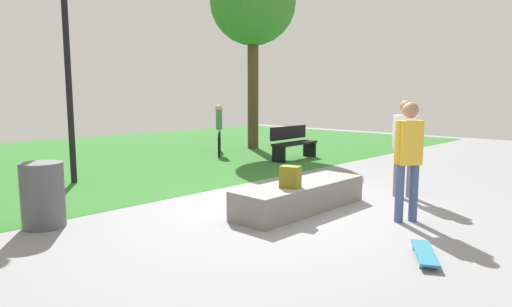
{
  "coord_description": "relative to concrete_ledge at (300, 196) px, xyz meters",
  "views": [
    {
      "loc": [
        -5.2,
        -4.08,
        1.77
      ],
      "look_at": [
        0.07,
        0.99,
        0.79
      ],
      "focal_mm": 30.69,
      "sensor_mm": 36.0,
      "label": 1
    }
  ],
  "objects": [
    {
      "name": "skater_performing_trick",
      "position": [
        0.52,
        -1.47,
        0.77
      ],
      "size": [
        0.38,
        0.34,
        1.68
      ],
      "color": "#3F5184",
      "rests_on": "ground_plane"
    },
    {
      "name": "backpack_on_ledge",
      "position": [
        -0.39,
        -0.11,
        0.37
      ],
      "size": [
        0.28,
        0.33,
        0.32
      ],
      "primitive_type": "cube",
      "rotation": [
        0.0,
        0.0,
        1.89
      ],
      "color": "olive",
      "rests_on": "concrete_ledge"
    },
    {
      "name": "park_bench_near_lamppost",
      "position": [
        4.12,
        3.51,
        0.27
      ],
      "size": [
        1.63,
        0.57,
        0.91
      ],
      "color": "black",
      "rests_on": "ground_plane"
    },
    {
      "name": "ground_plane",
      "position": [
        -0.07,
        -0.03,
        -0.21
      ],
      "size": [
        28.0,
        28.0,
        0.0
      ],
      "primitive_type": "plane",
      "color": "gray"
    },
    {
      "name": "skateboard_by_ledge",
      "position": [
        -0.69,
        -2.26,
        -0.15
      ],
      "size": [
        0.79,
        0.58,
        0.08
      ],
      "color": "teal",
      "rests_on": "ground_plane"
    },
    {
      "name": "cyclist_on_bicycle",
      "position": [
        3.34,
        5.7,
        0.42
      ],
      "size": [
        1.27,
        1.39,
        1.52
      ],
      "color": "black",
      "rests_on": "ground_plane"
    },
    {
      "name": "tree_leaning_ash",
      "position": [
        5.12,
        6.03,
        4.47
      ],
      "size": [
        2.76,
        2.76,
        6.13
      ],
      "color": "#4C3823",
      "rests_on": "grass_lawn"
    },
    {
      "name": "concrete_ledge",
      "position": [
        0.0,
        0.0,
        0.0
      ],
      "size": [
        2.43,
        0.74,
        0.42
      ],
      "primitive_type": "cube",
      "color": "gray",
      "rests_on": "ground_plane"
    },
    {
      "name": "lamp_post",
      "position": [
        -1.54,
        4.61,
        2.52
      ],
      "size": [
        0.28,
        0.28,
        4.53
      ],
      "color": "black",
      "rests_on": "ground_plane"
    },
    {
      "name": "skater_watching",
      "position": [
        1.95,
        -0.75,
        0.77
      ],
      "size": [
        0.33,
        0.39,
        1.68
      ],
      "color": "slate",
      "rests_on": "ground_plane"
    },
    {
      "name": "grass_lawn",
      "position": [
        -0.07,
        8.02,
        -0.21
      ],
      "size": [
        26.6,
        11.9,
        0.01
      ],
      "primitive_type": "cube",
      "color": "#2D6B28",
      "rests_on": "ground_plane"
    },
    {
      "name": "trash_bin",
      "position": [
        -3.12,
        1.94,
        0.23
      ],
      "size": [
        0.55,
        0.55,
        0.88
      ],
      "primitive_type": "cylinder",
      "color": "#4C4C51",
      "rests_on": "ground_plane"
    }
  ]
}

